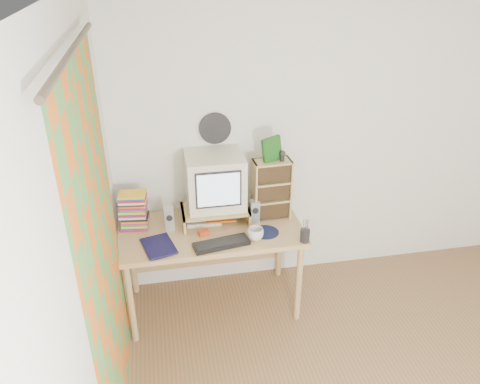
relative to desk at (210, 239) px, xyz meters
name	(u,v)px	position (x,y,z in m)	size (l,w,h in m)	color
back_wall	(327,141)	(1.03, 0.31, 0.63)	(3.50, 3.50, 0.00)	white
left_wall	(86,313)	(-0.72, -1.44, 0.63)	(3.50, 3.50, 0.00)	white
curtain	(105,266)	(-0.68, -0.96, 0.53)	(2.20, 2.20, 0.00)	#C95F1C
wall_disc	(215,128)	(0.10, 0.29, 0.81)	(0.25, 0.25, 0.02)	black
desk	(210,239)	(0.00, 0.00, 0.00)	(1.40, 0.70, 0.75)	tan
monitor_riser	(215,211)	(0.05, 0.04, 0.23)	(0.52, 0.30, 0.12)	tan
crt_monitor	(215,181)	(0.07, 0.09, 0.46)	(0.44, 0.44, 0.42)	beige
speaker_left	(169,219)	(-0.31, -0.02, 0.23)	(0.07, 0.07, 0.19)	#A6A6AB
speaker_right	(254,211)	(0.35, -0.03, 0.23)	(0.07, 0.07, 0.19)	#A6A6AB
keyboard	(221,244)	(0.05, -0.31, 0.15)	(0.41, 0.14, 0.03)	black
dvd_stack	(134,212)	(-0.57, 0.06, 0.28)	(0.20, 0.14, 0.28)	brown
cd_rack	(271,189)	(0.50, 0.03, 0.38)	(0.29, 0.16, 0.49)	tan
mug	(256,234)	(0.31, -0.28, 0.18)	(0.12, 0.12, 0.09)	silver
diary	(145,248)	(-0.50, -0.28, 0.16)	(0.25, 0.19, 0.05)	#110F39
mousepad	(266,232)	(0.40, -0.20, 0.14)	(0.20, 0.20, 0.00)	#0F1134
pen_cup	(305,233)	(0.66, -0.37, 0.21)	(0.07, 0.07, 0.14)	black
papers	(210,218)	(0.01, 0.06, 0.15)	(0.27, 0.20, 0.04)	beige
red_box	(204,233)	(-0.06, -0.15, 0.15)	(0.08, 0.05, 0.04)	#C43F14
game_box	(272,149)	(0.49, 0.02, 0.72)	(0.15, 0.03, 0.19)	#175016
webcam	(282,156)	(0.57, 0.02, 0.66)	(0.05, 0.05, 0.08)	black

